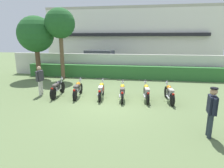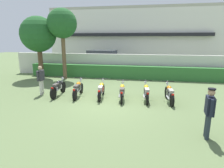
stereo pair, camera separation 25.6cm
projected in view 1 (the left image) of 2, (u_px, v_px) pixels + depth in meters
The scene contains 15 objects.
ground at pixel (108, 104), 9.05m from camera, with size 60.00×60.00×0.00m, color #607547.
building at pixel (132, 36), 24.45m from camera, with size 20.06×6.50×6.57m.
compound_wall at pixel (123, 65), 15.44m from camera, with size 19.05×0.30×1.82m, color silver.
hedge_row at pixel (122, 72), 14.87m from camera, with size 15.24×0.70×1.00m, color #337033.
parked_car at pixel (101, 60), 19.20m from camera, with size 4.70×2.54×1.89m.
tree_near_inspector at pixel (36, 35), 14.34m from camera, with size 2.68×2.68×4.70m.
tree_far_side at pixel (60, 24), 13.85m from camera, with size 2.17×2.17×5.21m.
motorcycle_in_row_0 at pixel (58, 88), 10.26m from camera, with size 0.60×1.90×0.97m.
motorcycle_in_row_1 at pixel (78, 89), 10.13m from camera, with size 0.60×1.91×0.94m.
motorcycle_in_row_2 at pixel (101, 90), 9.94m from camera, with size 0.60×1.89×0.94m.
motorcycle_in_row_3 at pixel (122, 91), 9.63m from camera, with size 0.60×1.77×0.94m.
motorcycle_in_row_4 at pixel (146, 92), 9.55m from camera, with size 0.60×1.85×0.95m.
motorcycle_in_row_5 at pixel (169, 93), 9.36m from camera, with size 0.60×1.88×0.96m.
inspector_person at pixel (40, 78), 10.36m from camera, with size 0.22×0.65×1.60m.
officer_0 at pixel (212, 109), 5.87m from camera, with size 0.27×0.65×1.61m.
Camera 1 is at (1.58, -8.43, 3.06)m, focal length 30.56 mm.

